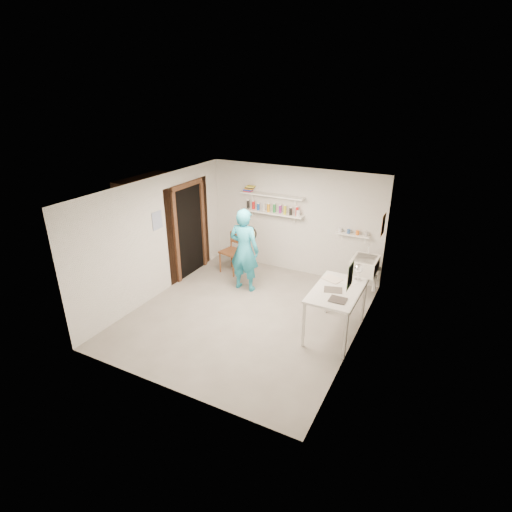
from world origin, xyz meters
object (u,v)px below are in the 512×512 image
at_px(belfast_sink, 365,265).
at_px(desk_lamp, 359,268).
at_px(wooden_chair, 232,252).
at_px(work_table, 335,312).
at_px(wall_clock, 250,233).
at_px(man, 244,250).

xyz_separation_m(belfast_sink, desk_lamp, (0.10, -1.03, 0.37)).
relative_size(belfast_sink, desk_lamp, 3.75).
relative_size(wooden_chair, work_table, 0.78).
bearing_deg(wall_clock, wooden_chair, 148.65).
bearing_deg(wooden_chair, desk_lamp, -3.20).
relative_size(belfast_sink, work_table, 0.47).
relative_size(belfast_sink, wooden_chair, 0.60).
height_order(wall_clock, desk_lamp, wall_clock).
bearing_deg(desk_lamp, belfast_sink, 95.65).
bearing_deg(man, desk_lamp, 172.40).
xyz_separation_m(belfast_sink, wooden_chair, (-2.93, -0.19, -0.20)).
xyz_separation_m(work_table, desk_lamp, (0.21, 0.51, 0.65)).
distance_m(belfast_sink, desk_lamp, 1.10).
distance_m(man, desk_lamp, 2.41).
height_order(wooden_chair, desk_lamp, desk_lamp).
bearing_deg(work_table, belfast_sink, 85.91).
bearing_deg(belfast_sink, wooden_chair, -176.33).
height_order(belfast_sink, wooden_chair, wooden_chair).
bearing_deg(desk_lamp, work_table, -112.42).
bearing_deg(wall_clock, work_table, -25.98).
bearing_deg(work_table, man, 160.77).
distance_m(wall_clock, wooden_chair, 1.01).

